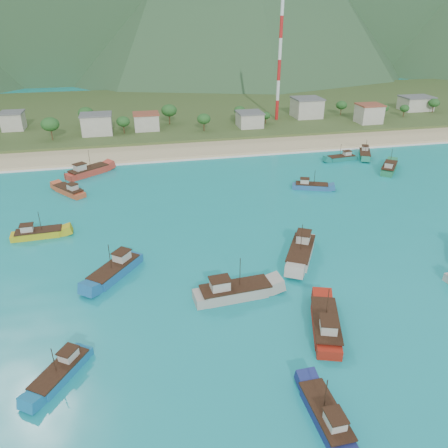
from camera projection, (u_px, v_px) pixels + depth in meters
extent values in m
plane|color=#0C7389|center=(250.00, 288.00, 71.50)|extent=(600.00, 600.00, 0.00)
cube|color=beige|center=(185.00, 151.00, 140.70)|extent=(400.00, 18.00, 1.20)
cube|color=#385123|center=(166.00, 112.00, 194.13)|extent=(400.00, 110.00, 2.40)
cube|color=white|center=(189.00, 159.00, 132.38)|extent=(400.00, 2.50, 0.08)
cube|color=beige|center=(13.00, 121.00, 157.67)|extent=(7.29, 7.96, 5.90)
cube|color=beige|center=(97.00, 125.00, 151.47)|extent=(10.13, 7.87, 6.63)
cube|color=beige|center=(146.00, 122.00, 157.28)|extent=(8.61, 7.18, 5.57)
cube|color=beige|center=(250.00, 120.00, 161.61)|extent=(8.65, 8.73, 5.01)
cube|color=beige|center=(307.00, 108.00, 175.68)|extent=(10.62, 10.24, 7.15)
cube|color=beige|center=(369.00, 114.00, 166.94)|extent=(8.63, 7.68, 6.57)
cube|color=beige|center=(416.00, 104.00, 188.11)|extent=(12.57, 9.00, 5.39)
cylinder|color=red|center=(277.00, 110.00, 171.54)|extent=(1.20, 1.20, 7.46)
cylinder|color=white|center=(278.00, 90.00, 168.24)|extent=(1.20, 1.20, 7.46)
cylinder|color=red|center=(279.00, 70.00, 164.93)|extent=(1.20, 1.20, 7.46)
cylinder|color=white|center=(280.00, 49.00, 161.63)|extent=(1.20, 1.20, 7.46)
cylinder|color=red|center=(281.00, 27.00, 158.33)|extent=(1.20, 1.20, 7.46)
cylinder|color=white|center=(283.00, 4.00, 155.03)|extent=(1.20, 1.20, 7.46)
cube|color=#275B95|center=(312.00, 187.00, 110.60)|extent=(9.42, 5.74, 1.65)
cube|color=beige|center=(305.00, 181.00, 110.18)|extent=(2.52, 2.29, 1.34)
cylinder|color=#382114|center=(315.00, 177.00, 109.34)|extent=(0.12, 0.12, 3.71)
cube|color=#156F64|center=(341.00, 159.00, 131.46)|extent=(9.45, 3.69, 1.68)
cube|color=beige|center=(347.00, 153.00, 131.32)|extent=(2.26, 1.90, 1.36)
cylinder|color=#382114|center=(341.00, 150.00, 130.10)|extent=(0.12, 0.12, 3.77)
cube|color=gold|center=(39.00, 235.00, 87.22)|extent=(10.03, 3.49, 1.80)
cube|color=beige|center=(27.00, 229.00, 86.01)|extent=(2.35, 1.94, 1.46)
cylinder|color=#382114|center=(40.00, 221.00, 86.07)|extent=(0.12, 0.12, 4.04)
cube|color=#1D744A|center=(389.00, 169.00, 122.90)|extent=(9.29, 10.50, 1.98)
cube|color=beige|center=(389.00, 165.00, 120.32)|extent=(3.10, 3.17, 1.61)
cylinder|color=#382114|center=(391.00, 157.00, 121.97)|extent=(0.12, 0.12, 4.45)
cube|color=maroon|center=(325.00, 326.00, 61.85)|extent=(7.03, 12.15, 2.12)
cube|color=beige|center=(328.00, 326.00, 58.88)|extent=(2.88, 3.20, 1.72)
cylinder|color=#382114|center=(327.00, 303.00, 60.92)|extent=(0.12, 0.12, 4.77)
cube|color=#1A7E64|center=(365.00, 155.00, 134.50)|extent=(7.02, 10.23, 1.81)
cube|color=beige|center=(365.00, 148.00, 135.55)|extent=(2.63, 2.83, 1.47)
cylinder|color=#382114|center=(366.00, 146.00, 132.71)|extent=(0.12, 0.12, 4.07)
cube|color=#B8382A|center=(89.00, 172.00, 119.95)|extent=(11.96, 10.17, 2.22)
cube|color=beige|center=(80.00, 167.00, 117.37)|extent=(3.56, 3.45, 1.80)
cylinder|color=#382114|center=(89.00, 159.00, 118.82)|extent=(0.12, 0.12, 5.00)
cube|color=#BA4E2C|center=(69.00, 191.00, 107.77)|extent=(8.49, 9.74, 1.82)
cube|color=beige|center=(73.00, 187.00, 105.86)|extent=(2.85, 2.93, 1.48)
cylinder|color=#382114|center=(66.00, 180.00, 106.78)|extent=(0.12, 0.12, 4.10)
cube|color=#1B609D|center=(114.00, 272.00, 74.48)|extent=(9.74, 11.12, 2.09)
cube|color=beige|center=(122.00, 256.00, 75.54)|extent=(3.26, 3.35, 1.70)
cylinder|color=#382114|center=(110.00, 257.00, 72.45)|extent=(0.12, 0.12, 4.69)
cube|color=#BAB2A7|center=(300.00, 254.00, 79.84)|extent=(9.55, 12.87, 2.31)
cube|color=beige|center=(303.00, 237.00, 81.14)|extent=(3.45, 3.66, 1.87)
cylinder|color=#382114|center=(302.00, 238.00, 77.57)|extent=(0.12, 0.12, 5.19)
cube|color=#176CA1|center=(60.00, 374.00, 53.93)|extent=(7.38, 9.16, 1.67)
cube|color=beige|center=(69.00, 355.00, 54.83)|extent=(2.56, 2.68, 1.36)
cylinder|color=#382114|center=(54.00, 361.00, 52.29)|extent=(0.12, 0.12, 3.77)
cube|color=navy|center=(325.00, 416.00, 48.33)|extent=(3.06, 9.77, 1.77)
cube|color=beige|center=(335.00, 421.00, 45.89)|extent=(1.82, 2.24, 1.44)
cylinder|color=#382114|center=(326.00, 394.00, 47.54)|extent=(0.12, 0.12, 3.98)
cube|color=#A49F94|center=(235.00, 293.00, 68.94)|extent=(12.70, 4.64, 2.26)
cube|color=beige|center=(220.00, 285.00, 67.37)|extent=(3.00, 2.49, 1.84)
cylinder|color=#382114|center=(240.00, 272.00, 67.50)|extent=(0.12, 0.12, 5.09)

